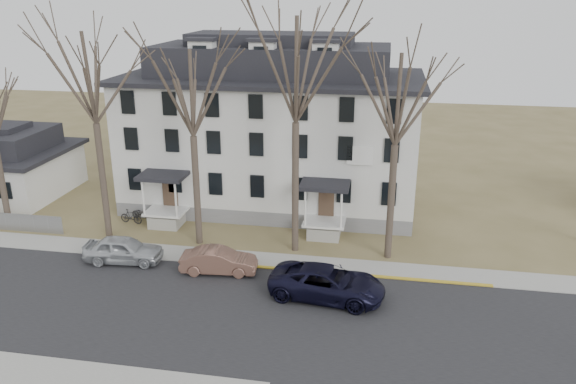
% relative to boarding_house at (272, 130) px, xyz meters
% --- Properties ---
extents(ground, '(120.00, 120.00, 0.00)m').
position_rel_boarding_house_xyz_m(ground, '(2.00, -17.95, -5.38)').
color(ground, olive).
rests_on(ground, ground).
extents(main_road, '(120.00, 10.00, 0.04)m').
position_rel_boarding_house_xyz_m(main_road, '(2.00, -15.95, -5.38)').
color(main_road, '#27272A').
rests_on(main_road, ground).
extents(far_sidewalk, '(120.00, 2.00, 0.08)m').
position_rel_boarding_house_xyz_m(far_sidewalk, '(2.00, -9.95, -5.38)').
color(far_sidewalk, '#A09F97').
rests_on(far_sidewalk, ground).
extents(yellow_curb, '(14.00, 0.25, 0.06)m').
position_rel_boarding_house_xyz_m(yellow_curb, '(7.00, -10.85, -5.38)').
color(yellow_curb, gold).
rests_on(yellow_curb, ground).
extents(boarding_house, '(20.80, 12.36, 12.05)m').
position_rel_boarding_house_xyz_m(boarding_house, '(0.00, 0.00, 0.00)').
color(boarding_house, slate).
rests_on(boarding_house, ground).
extents(small_house, '(8.70, 8.70, 5.00)m').
position_rel_boarding_house_xyz_m(small_house, '(-20.00, -1.96, -3.13)').
color(small_house, silver).
rests_on(small_house, ground).
extents(tree_far_left, '(8.40, 8.40, 13.72)m').
position_rel_boarding_house_xyz_m(tree_far_left, '(-9.00, -8.15, 4.96)').
color(tree_far_left, '#473B31').
rests_on(tree_far_left, ground).
extents(tree_mid_left, '(7.80, 7.80, 12.74)m').
position_rel_boarding_house_xyz_m(tree_mid_left, '(-3.00, -8.15, 4.22)').
color(tree_mid_left, '#473B31').
rests_on(tree_mid_left, ground).
extents(tree_center, '(9.00, 9.00, 14.70)m').
position_rel_boarding_house_xyz_m(tree_center, '(3.00, -8.15, 5.71)').
color(tree_center, '#473B31').
rests_on(tree_center, ground).
extents(tree_mid_right, '(7.80, 7.80, 12.74)m').
position_rel_boarding_house_xyz_m(tree_mid_right, '(8.50, -8.15, 4.22)').
color(tree_mid_right, '#473B31').
rests_on(tree_mid_right, ground).
extents(car_silver, '(4.60, 2.16, 1.52)m').
position_rel_boarding_house_xyz_m(car_silver, '(-6.40, -11.47, -4.62)').
color(car_silver, '#B9BDC2').
rests_on(car_silver, ground).
extents(car_tan, '(4.31, 1.87, 1.38)m').
position_rel_boarding_house_xyz_m(car_tan, '(-0.66, -11.76, -4.69)').
color(car_tan, brown).
rests_on(car_tan, ground).
extents(car_navy, '(6.08, 3.33, 1.62)m').
position_rel_boarding_house_xyz_m(car_navy, '(5.50, -13.42, -4.57)').
color(car_navy, black).
rests_on(car_navy, ground).
extents(bicycle_left, '(1.77, 1.02, 0.88)m').
position_rel_boarding_house_xyz_m(bicycle_left, '(-7.98, -5.34, -4.94)').
color(bicycle_left, black).
rests_on(bicycle_left, ground).
extents(bicycle_right, '(1.66, 0.70, 0.97)m').
position_rel_boarding_house_xyz_m(bicycle_right, '(-8.44, -6.06, -4.90)').
color(bicycle_right, black).
rests_on(bicycle_right, ground).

